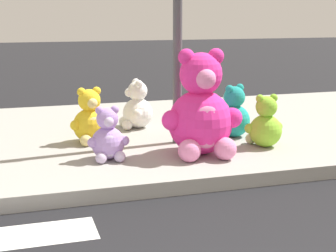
{
  "coord_description": "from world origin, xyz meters",
  "views": [
    {
      "loc": [
        -0.88,
        -1.38,
        1.71
      ],
      "look_at": [
        0.64,
        3.6,
        0.55
      ],
      "focal_mm": 54.7,
      "sensor_mm": 36.0,
      "label": 1
    }
  ],
  "objects_px": {
    "sign_pole": "(178,0)",
    "plush_lavender": "(108,139)",
    "plush_yellow": "(90,121)",
    "plush_white": "(136,109)",
    "plush_pink_large": "(201,113)",
    "plush_lime": "(265,126)",
    "plush_teal": "(233,116)"
  },
  "relations": [
    {
      "from": "sign_pole",
      "to": "plush_lavender",
      "type": "height_order",
      "value": "sign_pole"
    },
    {
      "from": "plush_yellow",
      "to": "plush_white",
      "type": "xyz_separation_m",
      "value": [
        0.72,
        0.63,
        -0.0
      ]
    },
    {
      "from": "plush_lavender",
      "to": "plush_yellow",
      "type": "bearing_deg",
      "value": 94.72
    },
    {
      "from": "plush_yellow",
      "to": "plush_pink_large",
      "type": "bearing_deg",
      "value": -39.3
    },
    {
      "from": "plush_yellow",
      "to": "plush_lime",
      "type": "bearing_deg",
      "value": -21.97
    },
    {
      "from": "plush_teal",
      "to": "plush_lavender",
      "type": "xyz_separation_m",
      "value": [
        -1.72,
        -0.59,
        -0.04
      ]
    },
    {
      "from": "plush_teal",
      "to": "plush_lime",
      "type": "distance_m",
      "value": 0.59
    },
    {
      "from": "plush_white",
      "to": "sign_pole",
      "type": "bearing_deg",
      "value": -73.31
    },
    {
      "from": "plush_lavender",
      "to": "plush_pink_large",
      "type": "bearing_deg",
      "value": -5.12
    },
    {
      "from": "plush_teal",
      "to": "plush_lime",
      "type": "bearing_deg",
      "value": -74.5
    },
    {
      "from": "plush_yellow",
      "to": "plush_lavender",
      "type": "bearing_deg",
      "value": -85.28
    },
    {
      "from": "sign_pole",
      "to": "plush_pink_large",
      "type": "distance_m",
      "value": 1.36
    },
    {
      "from": "sign_pole",
      "to": "plush_yellow",
      "type": "bearing_deg",
      "value": 162.73
    },
    {
      "from": "plush_lavender",
      "to": "plush_teal",
      "type": "bearing_deg",
      "value": 19.01
    },
    {
      "from": "sign_pole",
      "to": "plush_pink_large",
      "type": "bearing_deg",
      "value": -81.36
    },
    {
      "from": "plush_white",
      "to": "plush_lime",
      "type": "distance_m",
      "value": 1.87
    },
    {
      "from": "plush_lime",
      "to": "plush_pink_large",
      "type": "bearing_deg",
      "value": -172.41
    },
    {
      "from": "plush_lavender",
      "to": "plush_white",
      "type": "relative_size",
      "value": 0.87
    },
    {
      "from": "plush_teal",
      "to": "plush_yellow",
      "type": "height_order",
      "value": "plush_yellow"
    },
    {
      "from": "plush_pink_large",
      "to": "plush_yellow",
      "type": "height_order",
      "value": "plush_pink_large"
    },
    {
      "from": "plush_lavender",
      "to": "plush_yellow",
      "type": "distance_m",
      "value": 0.81
    },
    {
      "from": "plush_white",
      "to": "plush_lavender",
      "type": "bearing_deg",
      "value": -114.54
    },
    {
      "from": "plush_pink_large",
      "to": "plush_white",
      "type": "height_order",
      "value": "plush_pink_large"
    },
    {
      "from": "plush_lime",
      "to": "plush_teal",
      "type": "bearing_deg",
      "value": 105.5
    },
    {
      "from": "plush_pink_large",
      "to": "plush_lime",
      "type": "xyz_separation_m",
      "value": [
        0.85,
        0.11,
        -0.22
      ]
    },
    {
      "from": "plush_lime",
      "to": "sign_pole",
      "type": "bearing_deg",
      "value": 153.31
    },
    {
      "from": "plush_lavender",
      "to": "plush_yellow",
      "type": "xyz_separation_m",
      "value": [
        -0.07,
        0.81,
        0.04
      ]
    },
    {
      "from": "plush_teal",
      "to": "plush_white",
      "type": "bearing_deg",
      "value": 141.45
    },
    {
      "from": "sign_pole",
      "to": "plush_yellow",
      "type": "relative_size",
      "value": 4.71
    },
    {
      "from": "plush_pink_large",
      "to": "plush_yellow",
      "type": "bearing_deg",
      "value": 140.7
    },
    {
      "from": "plush_teal",
      "to": "plush_lavender",
      "type": "height_order",
      "value": "plush_teal"
    },
    {
      "from": "plush_pink_large",
      "to": "plush_lavender",
      "type": "distance_m",
      "value": 1.06
    }
  ]
}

